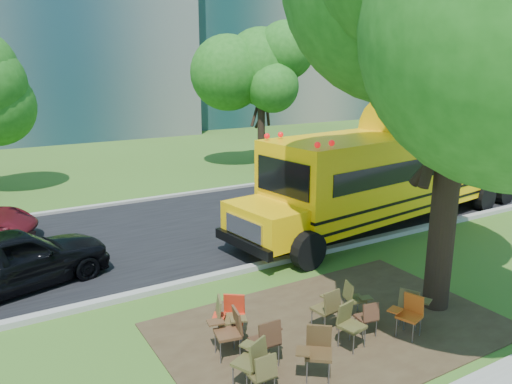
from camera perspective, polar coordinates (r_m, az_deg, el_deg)
ground at (r=10.69m, az=2.69°, el=-15.54°), size 160.00×160.00×0.00m
dirt_patch at (r=10.86m, az=8.77°, el=-15.11°), size 7.00×4.50×0.03m
asphalt_road at (r=16.47m, az=-10.78°, el=-4.69°), size 80.00×8.00×0.04m
kerb_near at (r=13.00m, az=-4.65°, el=-9.54°), size 80.00×0.25×0.14m
kerb_far at (r=20.21m, az=-14.77°, el=-1.19°), size 80.00×0.25×0.14m
bg_tree_3 at (r=25.38m, az=0.62°, el=13.71°), size 5.60×5.60×7.84m
bg_tree_4 at (r=29.61m, az=15.35°, el=11.98°), size 5.00×5.00×6.85m
main_tree at (r=11.12m, az=22.56°, el=17.93°), size 7.20×7.20×9.84m
school_bus at (r=18.20m, az=16.76°, el=2.67°), size 13.16×4.38×3.16m
chair_0 at (r=8.58m, az=0.86°, el=-19.70°), size 0.55×0.49×0.85m
chair_1 at (r=9.30m, az=1.32°, el=-16.27°), size 0.63×0.56×0.95m
chair_2 at (r=8.75m, az=-0.42°, el=-18.41°), size 0.65×0.77×0.96m
chair_3 at (r=9.09m, az=6.98°, el=-17.20°), size 0.82×0.65×0.95m
chair_4 at (r=10.49m, az=12.73°, el=-13.54°), size 0.56×0.46×0.78m
chair_5 at (r=10.01m, az=10.62°, el=-14.37°), size 0.61×0.63×0.91m
chair_6 at (r=10.70m, az=17.13°, el=-12.90°), size 0.66×0.60×0.88m
chair_7 at (r=11.02m, az=17.35°, el=-12.05°), size 0.71×0.60×0.89m
chair_8 at (r=9.60m, az=-3.01°, el=-15.24°), size 0.56×0.71×0.96m
chair_9 at (r=10.15m, az=-2.76°, el=-13.64°), size 0.78×0.62×0.91m
chair_10 at (r=10.00m, az=-3.47°, el=-13.94°), size 0.60×0.76×0.96m
chair_11 at (r=10.48m, az=8.24°, el=-12.69°), size 0.63×0.63×0.95m
chair_12 at (r=11.14m, az=11.09°, el=-11.61°), size 0.48×0.62×0.81m
black_car at (r=13.47m, az=-26.00°, el=-6.95°), size 4.83×2.92×1.54m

